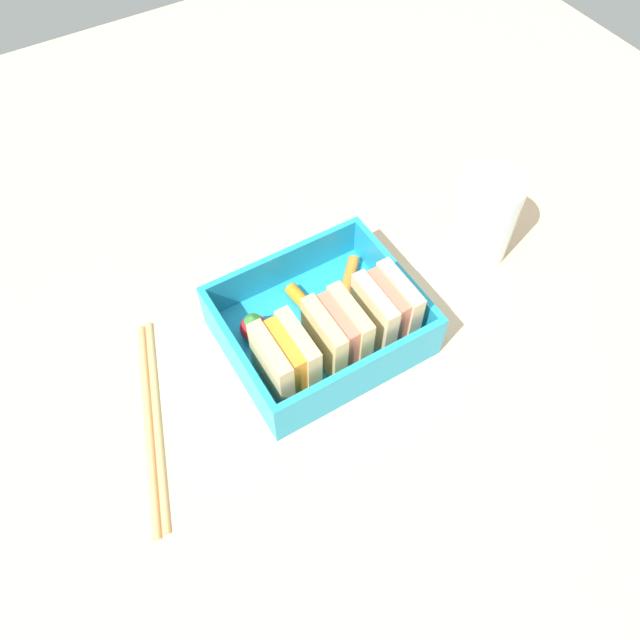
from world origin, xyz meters
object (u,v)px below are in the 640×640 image
(sandwich_center_left, at_px, (337,333))
(chopstick_pair, at_px, (151,417))
(sandwich_center, at_px, (285,359))
(carrot_stick_left, at_px, (349,280))
(carrot_stick_far_left, at_px, (298,302))
(drinking_glass, at_px, (484,218))
(sandwich_left, at_px, (386,308))
(strawberry_far_left, at_px, (254,328))

(sandwich_center_left, xyz_separation_m, chopstick_pair, (0.16, -0.03, -0.04))
(sandwich_center, bearing_deg, carrot_stick_left, -149.57)
(sandwich_center_left, distance_m, carrot_stick_far_left, 0.06)
(drinking_glass, bearing_deg, sandwich_left, 15.05)
(sandwich_center_left, distance_m, chopstick_pair, 0.17)
(sandwich_center, bearing_deg, drinking_glass, -171.07)
(strawberry_far_left, relative_size, drinking_glass, 0.35)
(sandwich_center_left, bearing_deg, strawberry_far_left, -43.64)
(sandwich_center_left, relative_size, sandwich_center, 1.00)
(sandwich_center_left, height_order, carrot_stick_left, sandwich_center_left)
(sandwich_center, xyz_separation_m, carrot_stick_left, (-0.10, -0.06, -0.02))
(carrot_stick_left, bearing_deg, sandwich_center, 30.43)
(drinking_glass, bearing_deg, carrot_stick_far_left, -6.73)
(strawberry_far_left, bearing_deg, chopstick_pair, 10.89)
(sandwich_left, height_order, carrot_stick_far_left, sandwich_left)
(sandwich_left, xyz_separation_m, drinking_glass, (-0.14, -0.04, 0.00))
(chopstick_pair, bearing_deg, sandwich_left, 172.07)
(strawberry_far_left, bearing_deg, sandwich_center, 94.35)
(strawberry_far_left, xyz_separation_m, chopstick_pair, (0.11, 0.02, -0.02))
(sandwich_left, xyz_separation_m, carrot_stick_far_left, (0.05, -0.06, -0.02))
(sandwich_center, bearing_deg, carrot_stick_far_left, -127.48)
(sandwich_center_left, distance_m, carrot_stick_left, 0.08)
(strawberry_far_left, relative_size, chopstick_pair, 0.16)
(sandwich_center_left, distance_m, strawberry_far_left, 0.08)
(sandwich_center, bearing_deg, strawberry_far_left, -85.65)
(sandwich_center, relative_size, strawberry_far_left, 1.89)
(sandwich_left, height_order, carrot_stick_left, sandwich_left)
(carrot_stick_far_left, height_order, chopstick_pair, carrot_stick_far_left)
(sandwich_center_left, height_order, drinking_glass, drinking_glass)
(sandwich_left, relative_size, sandwich_center, 1.00)
(sandwich_center_left, relative_size, drinking_glass, 0.66)
(carrot_stick_left, height_order, carrot_stick_far_left, same)
(strawberry_far_left, distance_m, drinking_glass, 0.24)
(sandwich_left, relative_size, carrot_stick_far_left, 1.64)
(sandwich_center_left, xyz_separation_m, carrot_stick_far_left, (0.00, -0.06, -0.02))
(chopstick_pair, distance_m, drinking_glass, 0.36)
(strawberry_far_left, bearing_deg, sandwich_center_left, 136.36)
(carrot_stick_left, relative_size, carrot_stick_far_left, 1.47)
(sandwich_left, bearing_deg, drinking_glass, -164.95)
(carrot_stick_far_left, height_order, drinking_glass, drinking_glass)
(sandwich_left, relative_size, sandwich_center_left, 1.00)
(sandwich_center_left, relative_size, carrot_stick_left, 1.11)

